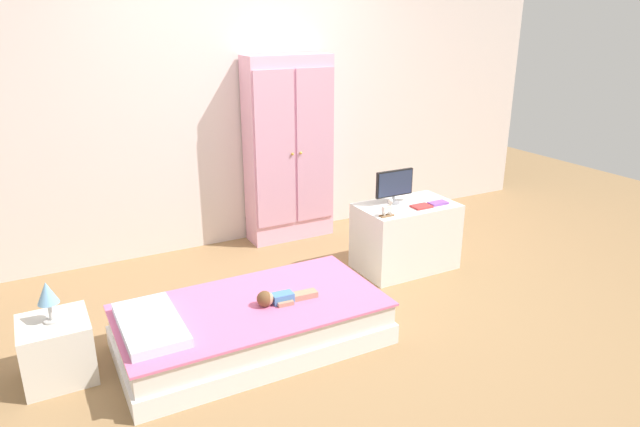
# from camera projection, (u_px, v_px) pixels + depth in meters

# --- Properties ---
(ground_plane) EXTENTS (10.00, 10.00, 0.02)m
(ground_plane) POSITION_uv_depth(u_px,v_px,m) (331.00, 310.00, 3.98)
(ground_plane) COLOR #99754C
(back_wall) EXTENTS (6.40, 0.05, 2.70)m
(back_wall) POSITION_uv_depth(u_px,v_px,m) (242.00, 89.00, 4.84)
(back_wall) COLOR silver
(back_wall) RESTS_ON ground_plane
(bed) EXTENTS (1.62, 0.85, 0.28)m
(bed) POSITION_uv_depth(u_px,v_px,m) (252.00, 324.00, 3.50)
(bed) COLOR white
(bed) RESTS_ON ground_plane
(pillow) EXTENTS (0.32, 0.61, 0.06)m
(pillow) POSITION_uv_depth(u_px,v_px,m) (150.00, 324.00, 3.18)
(pillow) COLOR silver
(pillow) RESTS_ON bed
(doll) EXTENTS (0.39, 0.14, 0.10)m
(doll) POSITION_uv_depth(u_px,v_px,m) (276.00, 298.00, 3.45)
(doll) COLOR #4C84C6
(doll) RESTS_ON bed
(nightstand) EXTENTS (0.37, 0.37, 0.36)m
(nightstand) POSITION_uv_depth(u_px,v_px,m) (57.00, 350.00, 3.16)
(nightstand) COLOR silver
(nightstand) RESTS_ON ground_plane
(table_lamp) EXTENTS (0.11, 0.11, 0.24)m
(table_lamp) POSITION_uv_depth(u_px,v_px,m) (47.00, 295.00, 3.05)
(table_lamp) COLOR #B7B2AD
(table_lamp) RESTS_ON nightstand
(wardrobe) EXTENTS (0.77, 0.31, 1.64)m
(wardrobe) POSITION_uv_depth(u_px,v_px,m) (289.00, 150.00, 5.01)
(wardrobe) COLOR #EFADCC
(wardrobe) RESTS_ON ground_plane
(tv_stand) EXTENTS (0.77, 0.48, 0.54)m
(tv_stand) POSITION_uv_depth(u_px,v_px,m) (405.00, 236.00, 4.54)
(tv_stand) COLOR silver
(tv_stand) RESTS_ON ground_plane
(tv_monitor) EXTENTS (0.33, 0.10, 0.27)m
(tv_monitor) POSITION_uv_depth(u_px,v_px,m) (394.00, 184.00, 4.44)
(tv_monitor) COLOR #99999E
(tv_monitor) RESTS_ON tv_stand
(rocking_horse_toy) EXTENTS (0.11, 0.04, 0.13)m
(rocking_horse_toy) POSITION_uv_depth(u_px,v_px,m) (388.00, 208.00, 4.18)
(rocking_horse_toy) COLOR #8E6642
(rocking_horse_toy) RESTS_ON tv_stand
(book_red) EXTENTS (0.15, 0.11, 0.01)m
(book_red) POSITION_uv_depth(u_px,v_px,m) (422.00, 206.00, 4.39)
(book_red) COLOR #CC3838
(book_red) RESTS_ON tv_stand
(book_purple) EXTENTS (0.15, 0.09, 0.02)m
(book_purple) POSITION_uv_depth(u_px,v_px,m) (438.00, 203.00, 4.46)
(book_purple) COLOR #8E51B2
(book_purple) RESTS_ON tv_stand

